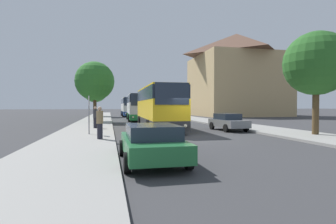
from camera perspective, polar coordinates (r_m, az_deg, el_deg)
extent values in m
plane|color=#38383A|center=(16.83, 5.83, -5.44)|extent=(300.00, 300.00, 0.00)
cube|color=gray|center=(16.04, -18.72, -5.56)|extent=(4.00, 120.00, 0.15)
cube|color=gray|center=(20.16, 25.11, -4.22)|extent=(4.00, 120.00, 0.15)
cube|color=tan|center=(55.12, 14.65, 5.45)|extent=(16.09, 15.39, 11.96)
pyramid|color=brown|center=(56.33, 14.70, 13.89)|extent=(16.09, 15.39, 4.62)
cube|color=#2D2D2D|center=(22.19, -2.11, -2.18)|extent=(2.66, 10.42, 0.70)
cube|color=yellow|center=(22.15, -2.11, 0.65)|extent=(2.66, 10.42, 1.49)
cube|color=#232D3D|center=(22.17, -2.11, 3.80)|extent=(2.68, 10.21, 0.95)
cube|color=yellow|center=(22.20, -2.12, 5.18)|extent=(2.61, 10.21, 0.12)
cube|color=#232D3D|center=(17.04, 0.91, 4.03)|extent=(2.28, 0.09, 1.45)
sphere|color=#F4EAC1|center=(16.88, -2.01, -3.16)|extent=(0.24, 0.24, 0.24)
sphere|color=#F4EAC1|center=(17.28, 3.80, -3.06)|extent=(0.24, 0.24, 0.24)
cylinder|color=black|center=(18.93, -4.27, -3.16)|extent=(0.31, 1.00, 1.00)
cylinder|color=black|center=(19.43, 3.17, -3.04)|extent=(0.31, 1.00, 1.00)
cylinder|color=black|center=(25.10, -6.19, -2.06)|extent=(0.31, 1.00, 1.00)
cylinder|color=black|center=(25.49, -0.51, -2.00)|extent=(0.31, 1.00, 1.00)
cube|color=#238942|center=(36.19, -6.69, -0.83)|extent=(2.85, 10.72, 0.70)
cube|color=silver|center=(36.17, -6.70, 0.88)|extent=(2.85, 10.72, 1.45)
cube|color=#232D3D|center=(36.18, -6.70, 2.78)|extent=(2.87, 10.51, 0.95)
cube|color=silver|center=(36.20, -6.70, 3.62)|extent=(2.79, 10.51, 0.12)
cube|color=#232D3D|center=(30.84, -6.00, 2.75)|extent=(2.24, 0.14, 1.45)
sphere|color=#F4EAC1|center=(30.78, -7.60, -1.14)|extent=(0.24, 0.24, 0.24)
sphere|color=#F4EAC1|center=(30.92, -4.37, -1.12)|extent=(0.24, 0.24, 0.24)
cylinder|color=black|center=(32.94, -8.46, -1.26)|extent=(0.33, 1.01, 1.00)
cylinder|color=black|center=(33.14, -4.15, -1.23)|extent=(0.33, 1.01, 1.00)
cylinder|color=black|center=(39.32, -8.83, -0.84)|extent=(0.33, 1.01, 1.00)
cylinder|color=black|center=(39.48, -5.22, -0.82)|extent=(0.33, 1.01, 1.00)
cube|color=#2D519E|center=(50.97, -8.56, -0.21)|extent=(2.56, 11.40, 0.70)
cube|color=silver|center=(50.95, -8.57, 1.01)|extent=(2.56, 11.40, 1.47)
cube|color=#232D3D|center=(50.96, -8.57, 2.37)|extent=(2.58, 11.17, 0.95)
cube|color=silver|center=(50.98, -8.57, 2.98)|extent=(2.51, 11.17, 0.12)
cube|color=#232D3D|center=(45.26, -8.12, 2.32)|extent=(2.21, 0.08, 1.45)
sphere|color=#F4EAC1|center=(45.20, -9.19, -0.36)|extent=(0.24, 0.24, 0.24)
sphere|color=#F4EAC1|center=(45.32, -7.03, -0.35)|extent=(0.24, 0.24, 0.24)
cylinder|color=black|center=(47.51, -9.78, -0.47)|extent=(0.31, 1.00, 1.00)
cylinder|color=black|center=(47.67, -6.84, -0.46)|extent=(0.31, 1.00, 1.00)
cylinder|color=black|center=(54.32, -10.08, -0.25)|extent=(0.31, 1.00, 1.00)
cylinder|color=black|center=(54.47, -7.50, -0.24)|extent=(0.31, 1.00, 1.00)
cube|color=#236B38|center=(9.35, -3.64, -7.24)|extent=(1.92, 4.47, 0.56)
cube|color=#232D3D|center=(9.11, -3.46, -4.23)|extent=(1.68, 2.33, 0.46)
cylinder|color=black|center=(10.65, -9.94, -7.72)|extent=(0.20, 0.62, 0.62)
cylinder|color=black|center=(10.91, 0.12, -7.48)|extent=(0.20, 0.62, 0.62)
cylinder|color=black|center=(7.93, -8.86, -10.85)|extent=(0.20, 0.62, 0.62)
cylinder|color=black|center=(8.28, 4.54, -10.32)|extent=(0.20, 0.62, 0.62)
cube|color=slate|center=(21.64, 12.97, -2.38)|extent=(1.90, 4.04, 0.57)
cube|color=#232D3D|center=(21.76, 12.78, -0.97)|extent=(1.60, 2.13, 0.49)
cylinder|color=black|center=(21.04, 16.61, -3.28)|extent=(0.23, 0.63, 0.62)
cylinder|color=black|center=(20.18, 12.50, -3.45)|extent=(0.23, 0.63, 0.62)
cylinder|color=black|center=(23.15, 13.37, -2.85)|extent=(0.23, 0.63, 0.62)
cylinder|color=black|center=(22.37, 9.54, -2.97)|extent=(0.23, 0.63, 0.62)
cube|color=#233D9E|center=(45.37, -0.86, -0.42)|extent=(2.05, 4.14, 0.56)
cube|color=#232D3D|center=(45.52, -0.89, 0.23)|extent=(1.77, 2.17, 0.46)
cylinder|color=black|center=(44.32, 0.67, -0.83)|extent=(0.22, 0.63, 0.62)
cylinder|color=black|center=(43.97, -1.81, -0.85)|extent=(0.22, 0.63, 0.62)
cylinder|color=black|center=(46.80, 0.04, -0.71)|extent=(0.22, 0.63, 0.62)
cylinder|color=black|center=(46.47, -2.31, -0.73)|extent=(0.22, 0.63, 0.62)
cylinder|color=gray|center=(17.71, -16.83, -0.61)|extent=(0.08, 0.08, 2.50)
cube|color=silver|center=(17.71, -16.85, 2.30)|extent=(0.03, 0.45, 0.60)
cylinder|color=#23232D|center=(22.49, -15.54, -2.31)|extent=(0.30, 0.30, 0.85)
cylinder|color=#333338|center=(22.45, -15.55, -0.33)|extent=(0.36, 0.36, 0.71)
sphere|color=tan|center=(22.44, -15.56, 0.86)|extent=(0.23, 0.23, 0.23)
cylinder|color=#23232D|center=(15.04, -14.61, -4.07)|extent=(0.30, 0.30, 0.85)
cylinder|color=olive|center=(14.98, -14.62, -1.10)|extent=(0.36, 0.36, 0.71)
sphere|color=tan|center=(14.97, -14.63, 0.71)|extent=(0.23, 0.23, 0.23)
cylinder|color=brown|center=(48.91, -15.58, 0.93)|extent=(0.40, 0.40, 3.05)
sphere|color=#387F33|center=(49.00, -15.60, 4.69)|extent=(4.52, 4.52, 4.52)
cylinder|color=#47331E|center=(32.85, -15.63, 0.77)|extent=(0.40, 0.40, 3.08)
sphere|color=#2D7028|center=(32.99, -15.67, 6.50)|extent=(4.69, 4.69, 4.69)
cylinder|color=#513D23|center=(19.35, 29.46, 0.22)|extent=(0.40, 0.40, 3.03)
sphere|color=#286023|center=(19.54, 29.56, 9.18)|extent=(4.07, 4.07, 4.07)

